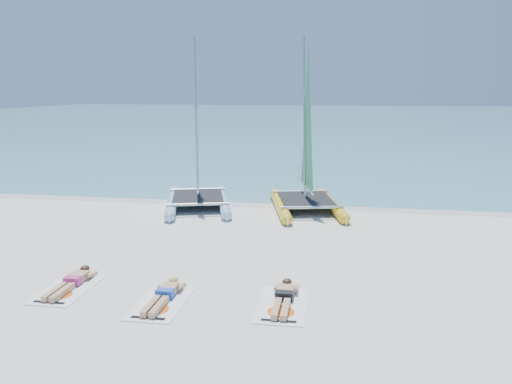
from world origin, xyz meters
TOP-DOWN VIEW (x-y plane):
  - ground at (0.00, 0.00)m, footprint 140.00×140.00m
  - sea at (0.00, 63.00)m, footprint 140.00×115.00m
  - wet_sand_strip at (0.00, 5.50)m, footprint 140.00×1.40m
  - catamaran_blue at (-2.08, 4.63)m, footprint 3.55×5.29m
  - catamaran_yellow at (1.94, 5.23)m, footprint 3.34×5.33m
  - towel_a at (-2.75, -3.72)m, footprint 1.00×1.85m
  - sunbather_a at (-2.75, -3.52)m, footprint 0.37×1.73m
  - towel_b at (-0.41, -4.07)m, footprint 1.00×1.85m
  - sunbather_b at (-0.41, -3.88)m, footprint 0.37×1.73m
  - towel_c at (2.14, -3.77)m, footprint 1.00×1.85m
  - sunbather_c at (2.14, -3.58)m, footprint 0.37×1.73m

SIDE VIEW (x-z plane):
  - ground at x=0.00m, z-range 0.00..0.00m
  - wet_sand_strip at x=0.00m, z-range 0.00..0.01m
  - sea at x=0.00m, z-range 0.00..0.01m
  - towel_a at x=-2.75m, z-range 0.00..0.02m
  - towel_b at x=-0.41m, z-range 0.00..0.02m
  - towel_c at x=2.14m, z-range 0.00..0.02m
  - sunbather_a at x=-2.75m, z-range -0.01..0.25m
  - sunbather_b at x=-0.41m, z-range -0.01..0.25m
  - sunbather_c at x=2.14m, z-range -0.01..0.25m
  - catamaran_blue at x=-2.08m, z-range -1.33..5.27m
  - catamaran_yellow at x=1.94m, z-range -1.22..5.38m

